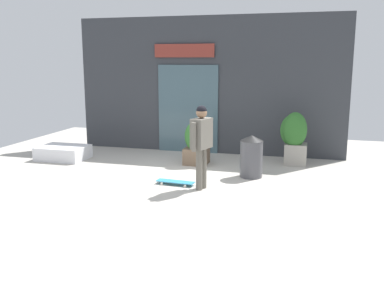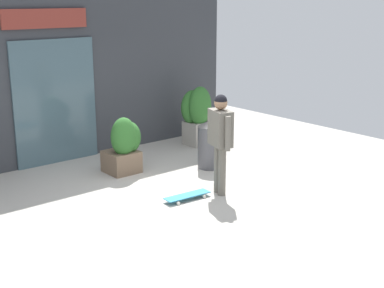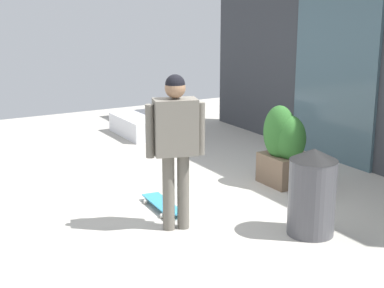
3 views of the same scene
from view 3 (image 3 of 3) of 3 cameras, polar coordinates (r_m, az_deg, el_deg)
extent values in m
plane|color=#B2ADA3|center=(7.19, -0.97, -5.59)|extent=(12.00, 12.00, 0.00)
cube|color=#383A3F|center=(8.66, 17.11, 9.81)|extent=(7.43, 0.25, 3.71)
cube|color=#47606B|center=(8.99, 13.75, 6.02)|extent=(1.70, 0.06, 2.42)
cylinder|color=#666056|center=(6.23, -2.31, -4.76)|extent=(0.13, 0.13, 0.83)
cylinder|color=#666056|center=(6.25, -0.87, -4.66)|extent=(0.13, 0.13, 0.83)
cube|color=#6B665B|center=(6.04, -1.63, 1.69)|extent=(0.38, 0.51, 0.59)
cylinder|color=#6B665B|center=(6.01, -4.16, 1.26)|extent=(0.09, 0.09, 0.56)
cylinder|color=#6B665B|center=(6.11, 0.86, 1.51)|extent=(0.09, 0.09, 0.56)
sphere|color=#997051|center=(5.97, -1.66, 5.52)|extent=(0.22, 0.22, 0.22)
sphere|color=black|center=(5.96, -1.67, 5.87)|extent=(0.20, 0.20, 0.20)
cube|color=teal|center=(6.91, -2.90, -5.86)|extent=(0.82, 0.28, 0.02)
cylinder|color=silver|center=(7.11, -4.60, -5.65)|extent=(0.06, 0.03, 0.05)
cylinder|color=silver|center=(7.19, -2.82, -5.38)|extent=(0.06, 0.03, 0.05)
cylinder|color=silver|center=(6.66, -2.99, -7.04)|extent=(0.06, 0.03, 0.05)
cylinder|color=silver|center=(6.75, -1.10, -6.73)|extent=(0.06, 0.03, 0.05)
cube|color=brown|center=(7.89, 9.19, -2.40)|extent=(0.57, 0.58, 0.41)
ellipsoid|color=#2D6628|center=(7.62, 9.55, 0.57)|extent=(0.47, 0.38, 0.60)
ellipsoid|color=#2D6628|center=(7.69, 8.59, 1.12)|extent=(0.50, 0.38, 0.72)
ellipsoid|color=#2D6628|center=(7.74, 8.62, 0.70)|extent=(0.38, 0.41, 0.57)
cylinder|color=#4C4C51|center=(6.23, 11.66, -5.15)|extent=(0.50, 0.50, 0.81)
cone|color=black|center=(6.09, 11.88, -1.00)|extent=(0.50, 0.50, 0.12)
cube|color=white|center=(10.55, -4.62, 1.86)|extent=(1.22, 0.90, 0.34)
camera|label=1|loc=(6.08, -88.71, 0.96)|focal=39.92mm
camera|label=2|loc=(11.54, -48.81, 13.34)|focal=50.37mm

